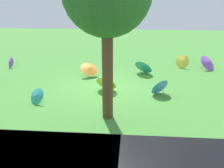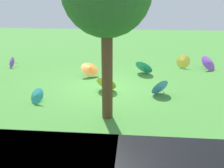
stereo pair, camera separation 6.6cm
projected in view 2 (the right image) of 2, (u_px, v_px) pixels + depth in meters
name	position (u px, v px, depth m)	size (l,w,h in m)	color
ground	(103.00, 88.00, 10.76)	(40.00, 40.00, 0.00)	#478C38
parasol_purple_0	(209.00, 63.00, 13.24)	(1.14, 1.14, 0.78)	tan
parasol_orange_0	(90.00, 68.00, 12.10)	(1.15, 1.14, 0.70)	tan
parasol_blue_0	(159.00, 86.00, 9.88)	(0.87, 0.82, 0.70)	tan
parasol_yellow_0	(107.00, 82.00, 10.30)	(0.99, 0.87, 0.73)	tan
parasol_teal_0	(36.00, 96.00, 9.12)	(0.73, 0.66, 0.57)	tan
parasol_teal_2	(144.00, 66.00, 12.55)	(1.13, 1.06, 0.77)	tan
parasol_purple_2	(11.00, 62.00, 13.71)	(0.63, 0.60, 0.58)	tan
parasol_yellow_1	(183.00, 61.00, 13.61)	(0.83, 0.72, 0.73)	tan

